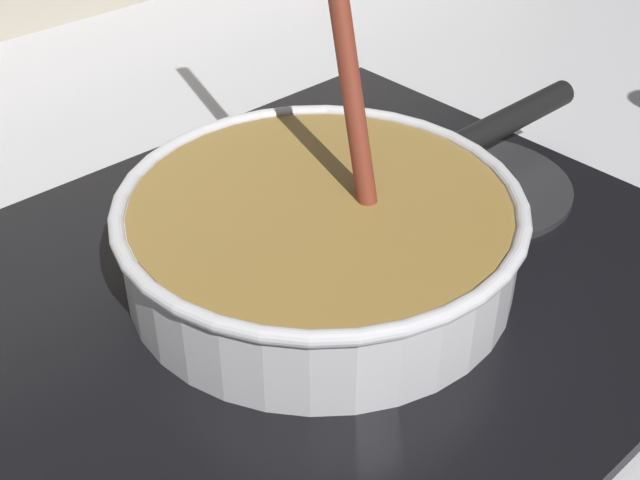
{
  "coord_description": "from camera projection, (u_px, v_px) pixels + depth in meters",
  "views": [
    {
      "loc": [
        -0.18,
        -0.17,
        0.39
      ],
      "look_at": [
        0.14,
        0.18,
        0.04
      ],
      "focal_mm": 46.86,
      "sensor_mm": 36.0,
      "label": 1
    }
  ],
  "objects": [
    {
      "name": "cooking_pan",
      "position": [
        322.0,
        232.0,
        0.59
      ],
      "size": [
        0.44,
        0.29,
        0.32
      ],
      "color": "silver",
      "rests_on": "hob_plate"
    },
    {
      "name": "burner_ring",
      "position": [
        320.0,
        270.0,
        0.6
      ],
      "size": [
        0.16,
        0.16,
        0.01
      ],
      "primitive_type": "torus",
      "color": "#592D0C",
      "rests_on": "hob_plate"
    },
    {
      "name": "spare_burner",
      "position": [
        473.0,
        185.0,
        0.7
      ],
      "size": [
        0.16,
        0.16,
        0.01
      ],
      "primitive_type": "cylinder",
      "color": "#262628",
      "rests_on": "hob_plate"
    },
    {
      "name": "hob_plate",
      "position": [
        320.0,
        281.0,
        0.61
      ],
      "size": [
        0.56,
        0.48,
        0.01
      ],
      "primitive_type": "cube",
      "color": "black",
      "rests_on": "ground"
    }
  ]
}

